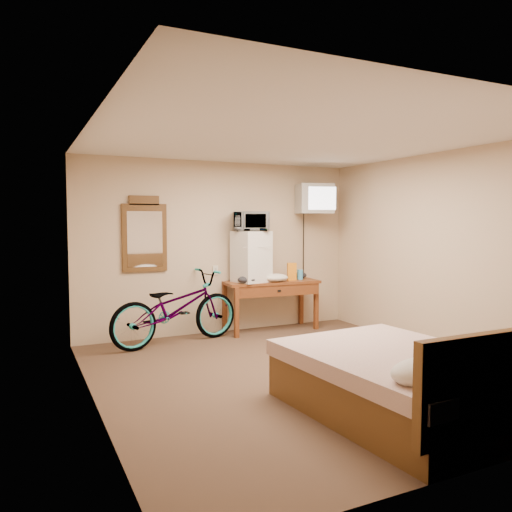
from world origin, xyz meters
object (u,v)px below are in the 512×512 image
object	(u,v)px
blue_cup	(300,275)
bed	(405,381)
microwave	(251,221)
desk	(272,289)
wall_mirror	(145,235)
bicycle	(176,308)
crt_television	(314,199)
mini_fridge	(251,257)

from	to	relation	value
blue_cup	bed	distance (m)	3.54
microwave	desk	bearing A→B (deg)	15.31
microwave	wall_mirror	distance (m)	1.53
bicycle	wall_mirror	bearing A→B (deg)	23.34
desk	blue_cup	world-z (taller)	blue_cup
crt_television	bicycle	size ratio (longest dim) A/B	0.35
crt_television	desk	bearing A→B (deg)	-178.28
crt_television	bed	world-z (taller)	crt_television
desk	mini_fridge	bearing A→B (deg)	173.80
mini_fridge	microwave	world-z (taller)	microwave
desk	blue_cup	xyz separation A→B (m)	(0.47, -0.02, 0.19)
blue_cup	bed	xyz separation A→B (m)	(-0.98, -3.36, -0.53)
mini_fridge	wall_mirror	world-z (taller)	wall_mirror
bed	crt_television	bearing A→B (deg)	69.93
mini_fridge	crt_television	world-z (taller)	crt_television
desk	blue_cup	size ratio (longest dim) A/B	9.65
desk	wall_mirror	xyz separation A→B (m)	(-1.82, 0.27, 0.81)
desk	bicycle	world-z (taller)	bicycle
desk	crt_television	bearing A→B (deg)	1.72
microwave	blue_cup	bearing A→B (deg)	17.86
microwave	crt_television	world-z (taller)	crt_television
desk	microwave	distance (m)	1.05
mini_fridge	bed	xyz separation A→B (m)	(-0.18, -3.41, -0.82)
mini_fridge	bicycle	bearing A→B (deg)	-171.09
desk	microwave	world-z (taller)	microwave
wall_mirror	bed	size ratio (longest dim) A/B	0.51
crt_television	wall_mirror	xyz separation A→B (m)	(-2.56, 0.25, -0.53)
bed	wall_mirror	bearing A→B (deg)	109.88
desk	bicycle	bearing A→B (deg)	-174.32
bicycle	crt_television	bearing A→B (deg)	-97.69
desk	wall_mirror	distance (m)	2.02
bicycle	bed	size ratio (longest dim) A/B	0.91
blue_cup	wall_mirror	world-z (taller)	wall_mirror
mini_fridge	microwave	xyz separation A→B (m)	(0.00, 0.00, 0.51)
mini_fridge	crt_television	bearing A→B (deg)	-0.73
desk	mini_fridge	distance (m)	0.59
wall_mirror	crt_television	bearing A→B (deg)	-5.61
crt_television	bicycle	xyz separation A→B (m)	(-2.26, -0.17, -1.49)
bicycle	bed	bearing A→B (deg)	-174.57
blue_cup	bicycle	bearing A→B (deg)	-176.10
wall_mirror	blue_cup	bearing A→B (deg)	-7.19
blue_cup	crt_television	distance (m)	1.18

